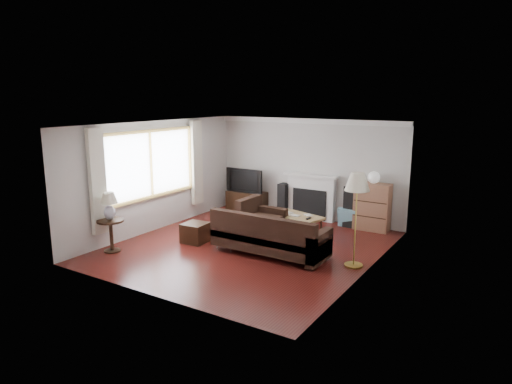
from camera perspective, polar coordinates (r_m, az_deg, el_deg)
The scene contains 17 objects.
room at distance 9.13m, azimuth -1.00°, elevation 0.59°, with size 5.10×5.60×2.54m.
window at distance 10.46m, azimuth -12.96°, elevation 3.41°, with size 0.12×2.74×1.54m, color olive.
curtain_near at distance 9.45m, azimuth -19.20°, elevation 1.23°, with size 0.10×0.35×2.10m, color beige.
curtain_far at distance 11.56m, azimuth -7.43°, elevation 3.67°, with size 0.10×0.35×2.10m, color beige.
fireplace at distance 11.46m, azimuth 6.86°, elevation -0.58°, with size 1.40×0.26×1.15m, color white.
tv_stand at distance 12.26m, azimuth -1.15°, elevation -1.16°, with size 1.06×0.48×0.53m, color black.
television at distance 12.14m, azimuth -1.17°, elevation 1.52°, with size 1.10×0.14×0.63m, color black.
speaker_left at distance 11.73m, azimuth 3.50°, elevation -0.98°, with size 0.24×0.28×0.85m, color black.
speaker_right at distance 10.99m, azimuth 11.80°, elevation -1.75°, with size 0.27×0.33×0.98m, color black.
bookshelf at distance 10.80m, azimuth 14.33°, elevation -1.80°, with size 0.80×0.38×1.10m, color #8C5A41.
globe_lamp at distance 10.66m, azimuth 14.52°, elevation 1.76°, with size 0.27×0.27×0.27m, color white.
sectional_sofa at distance 8.92m, azimuth 1.78°, elevation -5.36°, with size 2.46×1.80×0.79m, color black.
coffee_table at distance 10.24m, azimuth 5.07°, elevation -4.09°, with size 1.16×0.63×0.45m, color #9D7E4B.
footstool at distance 9.78m, azimuth -7.60°, elevation -5.06°, with size 0.49×0.49×0.41m, color black.
floor_lamp at distance 8.36m, azimuth 12.34°, elevation -3.49°, with size 0.45×0.45×1.73m, color #B39B3E.
side_table at distance 9.53m, azimuth -17.63°, elevation -5.23°, with size 0.52×0.52×0.65m, color black.
table_lamp at distance 9.38m, azimuth -17.86°, elevation -1.72°, with size 0.34×0.34×0.55m, color silver.
Camera 1 is at (4.89, -7.50, 3.06)m, focal length 32.00 mm.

